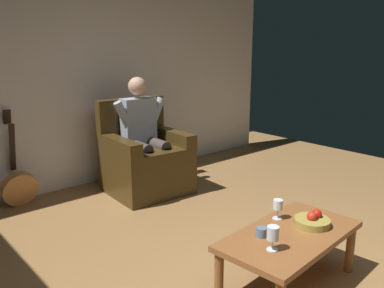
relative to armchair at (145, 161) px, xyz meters
The scene contains 9 objects.
wall_back 1.26m from the armchair, 61.13° to the right, with size 5.82×0.06×2.67m, color silver.
armchair is the anchor object (origin of this frame).
person_seated 0.34m from the armchair, 93.76° to the right, with size 0.64×0.56×1.27m.
coffee_table 2.21m from the armchair, 81.48° to the left, with size 1.08×0.63×0.39m.
guitar 1.32m from the armchair, 21.98° to the right, with size 0.36×0.26×0.99m.
wine_glass_near 2.33m from the armchair, 74.89° to the left, with size 0.07×0.07×0.16m.
wine_glass_far 2.00m from the armchair, 83.90° to the left, with size 0.07×0.07×0.15m.
fruit_bowl 2.22m from the armchair, 86.97° to the left, with size 0.25×0.25×0.11m.
candle_jar 2.15m from the armchair, 76.11° to the left, with size 0.07×0.07×0.06m, color slate.
Camera 1 is at (2.07, 1.16, 1.63)m, focal length 37.88 mm.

